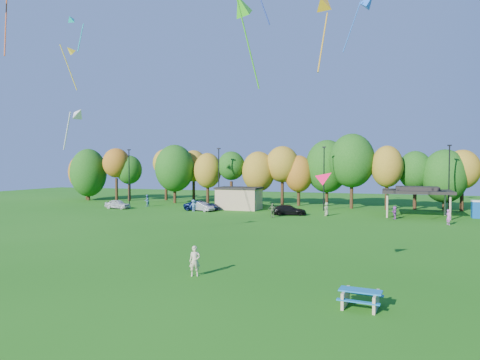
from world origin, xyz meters
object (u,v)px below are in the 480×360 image
(car_a, at_px, (118,204))
(car_d, at_px, (289,210))
(kite_flyer, at_px, (195,261))
(car_c, at_px, (202,206))
(picnic_table, at_px, (360,297))
(car_b, at_px, (202,207))

(car_a, height_order, car_d, car_a)
(kite_flyer, xyz_separation_m, car_c, (-14.40, 33.09, -0.18))
(picnic_table, height_order, car_d, car_d)
(kite_flyer, height_order, car_c, kite_flyer)
(car_b, bearing_deg, car_c, 41.85)
(picnic_table, relative_size, car_b, 0.52)
(kite_flyer, height_order, car_a, kite_flyer)
(car_b, height_order, car_c, car_c)
(car_d, bearing_deg, car_a, 77.39)
(car_a, bearing_deg, car_c, -77.71)
(kite_flyer, xyz_separation_m, car_b, (-14.11, 32.40, -0.24))
(car_b, relative_size, car_d, 0.86)
(picnic_table, relative_size, car_c, 0.40)
(picnic_table, bearing_deg, car_c, 129.58)
(car_c, relative_size, car_d, 1.11)
(kite_flyer, relative_size, car_d, 0.39)
(picnic_table, distance_m, kite_flyer, 9.82)
(car_a, bearing_deg, kite_flyer, -134.53)
(picnic_table, height_order, car_b, car_b)
(car_d, bearing_deg, kite_flyer, 169.26)
(car_c, bearing_deg, car_b, -161.27)
(car_a, distance_m, car_c, 12.97)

